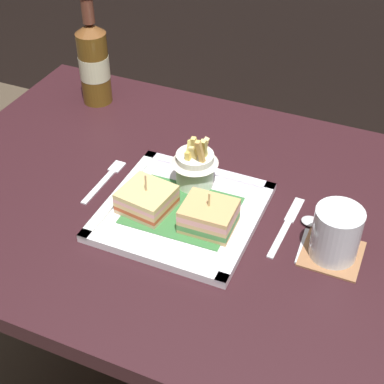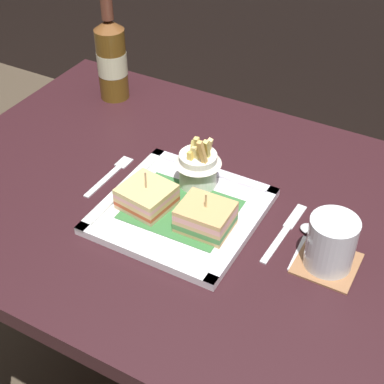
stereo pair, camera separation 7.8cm
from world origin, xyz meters
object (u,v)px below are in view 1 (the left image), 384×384
object	(u,v)px
water_glass	(336,236)
fries_cup	(195,163)
beer_bottle	(94,62)
spoon	(309,227)
sandwich_half_right	(209,216)
square_plate	(182,212)
fork	(106,179)
knife	(287,224)
sandwich_half_left	(147,199)
dining_table	(201,263)

from	to	relation	value
water_glass	fries_cup	bearing A→B (deg)	165.48
beer_bottle	spoon	bearing A→B (deg)	-22.70
sandwich_half_right	square_plate	bearing A→B (deg)	161.95
beer_bottle	fork	xyz separation A→B (m)	(0.17, -0.26, -0.10)
square_plate	knife	xyz separation A→B (m)	(0.19, 0.05, -0.00)
knife	sandwich_half_right	bearing A→B (deg)	-150.51
square_plate	sandwich_half_left	world-z (taller)	sandwich_half_left
fork	sandwich_half_right	bearing A→B (deg)	-12.86
fries_cup	spoon	xyz separation A→B (m)	(0.23, -0.03, -0.05)
sandwich_half_left	spoon	world-z (taller)	sandwich_half_left
sandwich_half_right	fries_cup	distance (m)	0.13
water_glass	spoon	world-z (taller)	water_glass
beer_bottle	water_glass	xyz separation A→B (m)	(0.63, -0.29, -0.06)
square_plate	dining_table	bearing A→B (deg)	65.51
dining_table	square_plate	xyz separation A→B (m)	(-0.02, -0.05, 0.17)
dining_table	fries_cup	bearing A→B (deg)	129.29
sandwich_half_right	dining_table	bearing A→B (deg)	121.60
sandwich_half_right	spoon	world-z (taller)	sandwich_half_right
fries_cup	beer_bottle	world-z (taller)	beer_bottle
water_glass	knife	bearing A→B (deg)	154.52
fries_cup	water_glass	size ratio (longest dim) A/B	1.27
sandwich_half_left	spoon	xyz separation A→B (m)	(0.29, 0.07, -0.03)
water_glass	knife	size ratio (longest dim) A/B	0.54
dining_table	spoon	xyz separation A→B (m)	(0.20, 0.01, 0.17)
water_glass	spoon	xyz separation A→B (m)	(-0.05, 0.05, -0.04)
square_plate	sandwich_half_right	world-z (taller)	sandwich_half_right
dining_table	spoon	distance (m)	0.26
beer_bottle	water_glass	bearing A→B (deg)	-24.58
sandwich_half_left	knife	world-z (taller)	sandwich_half_left
dining_table	spoon	world-z (taller)	spoon
dining_table	sandwich_half_left	size ratio (longest dim) A/B	11.24
fries_cup	sandwich_half_right	bearing A→B (deg)	-55.48
water_glass	square_plate	bearing A→B (deg)	-178.41
fries_cup	fork	distance (m)	0.19
sandwich_half_left	fork	size ratio (longest dim) A/B	0.69
sandwich_half_right	spoon	bearing A→B (deg)	24.26
square_plate	spoon	size ratio (longest dim) A/B	2.29
beer_bottle	knife	size ratio (longest dim) A/B	1.51
square_plate	beer_bottle	xyz separation A→B (m)	(-0.35, 0.30, 0.09)
fries_cup	knife	size ratio (longest dim) A/B	0.69
sandwich_half_left	knife	xyz separation A→B (m)	(0.25, 0.07, -0.03)
sandwich_half_left	fork	distance (m)	0.14
dining_table	sandwich_half_right	distance (m)	0.21
dining_table	sandwich_half_left	world-z (taller)	sandwich_half_left
sandwich_half_right	knife	xyz separation A→B (m)	(0.13, 0.07, -0.03)
sandwich_half_left	water_glass	xyz separation A→B (m)	(0.34, 0.03, 0.01)
sandwich_half_right	fries_cup	world-z (taller)	fries_cup
beer_bottle	fork	bearing A→B (deg)	-56.65
square_plate	fries_cup	distance (m)	0.10
sandwich_half_right	beer_bottle	size ratio (longest dim) A/B	0.36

